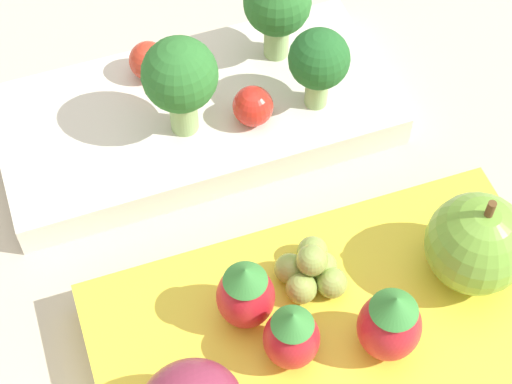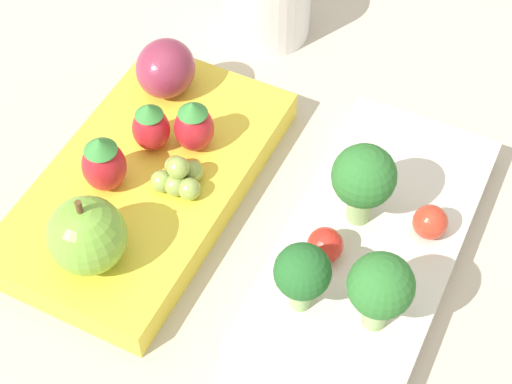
# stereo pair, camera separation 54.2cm
# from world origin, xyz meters

# --- Properties ---
(ground_plane) EXTENTS (4.00, 4.00, 0.00)m
(ground_plane) POSITION_xyz_m (0.00, 0.00, 0.00)
(ground_plane) COLOR #BCB29E
(bento_box_savoury) EXTENTS (0.23, 0.13, 0.02)m
(bento_box_savoury) POSITION_xyz_m (-0.01, 0.07, 0.01)
(bento_box_savoury) COLOR silver
(bento_box_savoury) RESTS_ON ground_plane
(bento_box_fruit) EXTENTS (0.23, 0.15, 0.02)m
(bento_box_fruit) POSITION_xyz_m (-0.01, -0.08, 0.01)
(bento_box_fruit) COLOR yellow
(bento_box_fruit) RESTS_ON ground_plane
(broccoli_floret_0) EXTENTS (0.04, 0.04, 0.06)m
(broccoli_floret_0) POSITION_xyz_m (0.05, 0.09, 0.06)
(broccoli_floret_0) COLOR #93B770
(broccoli_floret_0) RESTS_ON bento_box_savoury
(broccoli_floret_1) EXTENTS (0.03, 0.03, 0.05)m
(broccoli_floret_1) POSITION_xyz_m (0.05, 0.04, 0.05)
(broccoli_floret_1) COLOR #93B770
(broccoli_floret_1) RESTS_ON bento_box_savoury
(broccoli_floret_2) EXTENTS (0.04, 0.04, 0.06)m
(broccoli_floret_2) POSITION_xyz_m (-0.02, 0.06, 0.06)
(broccoli_floret_2) COLOR #93B770
(broccoli_floret_2) RESTS_ON bento_box_savoury
(cherry_tomato_0) EXTENTS (0.02, 0.02, 0.02)m
(cherry_tomato_0) POSITION_xyz_m (0.01, 0.05, 0.03)
(cherry_tomato_0) COLOR red
(cherry_tomato_0) RESTS_ON bento_box_savoury
(cherry_tomato_1) EXTENTS (0.02, 0.02, 0.02)m
(cherry_tomato_1) POSITION_xyz_m (-0.02, 0.10, 0.03)
(cherry_tomato_1) COLOR red
(cherry_tomato_1) RESTS_ON bento_box_savoury
(apple) EXTENTS (0.05, 0.05, 0.06)m
(apple) POSITION_xyz_m (0.06, -0.08, 0.05)
(apple) COLOR #70A838
(apple) RESTS_ON bento_box_fruit
(strawberry_0) EXTENTS (0.03, 0.03, 0.04)m
(strawberry_0) POSITION_xyz_m (-0.04, -0.06, 0.04)
(strawberry_0) COLOR red
(strawberry_0) RESTS_ON bento_box_fruit
(strawberry_1) EXTENTS (0.03, 0.03, 0.04)m
(strawberry_1) POSITION_xyz_m (-0.03, -0.09, 0.04)
(strawberry_1) COLOR red
(strawberry_1) RESTS_ON bento_box_fruit
(strawberry_2) EXTENTS (0.03, 0.03, 0.04)m
(strawberry_2) POSITION_xyz_m (0.01, -0.10, 0.04)
(strawberry_2) COLOR red
(strawberry_2) RESTS_ON bento_box_fruit
(grape_cluster) EXTENTS (0.03, 0.03, 0.03)m
(grape_cluster) POSITION_xyz_m (-0.01, -0.06, 0.03)
(grape_cluster) COLOR #8EA84C
(grape_cluster) RESTS_ON bento_box_fruit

